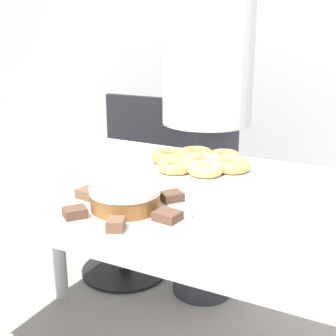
{
  "coord_description": "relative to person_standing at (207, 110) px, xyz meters",
  "views": [
    {
      "loc": [
        0.65,
        -1.12,
        1.23
      ],
      "look_at": [
        0.07,
        -0.01,
        0.84
      ],
      "focal_mm": 50.0,
      "sensor_mm": 36.0,
      "label": 1
    }
  ],
  "objects": [
    {
      "name": "office_chair_left",
      "position": [
        -0.43,
        0.04,
        -0.46
      ],
      "size": [
        0.46,
        0.46,
        0.87
      ],
      "rotation": [
        0.0,
        0.0,
        0.04
      ],
      "color": "black",
      "rests_on": "ground_plane"
    },
    {
      "name": "donut_0",
      "position": [
        0.2,
        -0.51,
        -0.07
      ],
      "size": [
        0.13,
        0.13,
        0.03
      ],
      "color": "#E5AD66",
      "rests_on": "plate_donuts"
    },
    {
      "name": "lamington_1",
      "position": [
        0.3,
        -0.93,
        -0.07
      ],
      "size": [
        0.06,
        0.06,
        0.02
      ],
      "rotation": [
        0.0,
        0.0,
        6.16
      ],
      "color": "brown",
      "rests_on": "plate_cake"
    },
    {
      "name": "donut_6",
      "position": [
        0.3,
        -0.5,
        -0.07
      ],
      "size": [
        0.12,
        0.12,
        0.04
      ],
      "color": "tan",
      "rests_on": "plate_donuts"
    },
    {
      "name": "table",
      "position": [
        0.12,
        -0.7,
        -0.2
      ],
      "size": [
        1.47,
        0.81,
        0.78
      ],
      "color": "silver",
      "rests_on": "ground_plane"
    },
    {
      "name": "donut_4",
      "position": [
        0.15,
        -0.59,
        -0.07
      ],
      "size": [
        0.11,
        0.11,
        0.03
      ],
      "color": "tan",
      "rests_on": "plate_donuts"
    },
    {
      "name": "donut_5",
      "position": [
        0.24,
        -0.58,
        -0.07
      ],
      "size": [
        0.11,
        0.11,
        0.04
      ],
      "color": "#E5AD66",
      "rests_on": "plate_donuts"
    },
    {
      "name": "donut_2",
      "position": [
        0.15,
        -0.44,
        -0.07
      ],
      "size": [
        0.12,
        0.12,
        0.04
      ],
      "color": "#C68447",
      "rests_on": "plate_donuts"
    },
    {
      "name": "plate_donuts",
      "position": [
        0.2,
        -0.51,
        -0.09
      ],
      "size": [
        0.35,
        0.35,
        0.01
      ],
      "color": "white",
      "rests_on": "table"
    },
    {
      "name": "lamington_5",
      "position": [
        0.1,
        -1.02,
        -0.07
      ],
      "size": [
        0.07,
        0.07,
        0.02
      ],
      "rotation": [
        0.0,
        0.0,
        10.35
      ],
      "color": "brown",
      "rests_on": "plate_cake"
    },
    {
      "name": "plate_cake",
      "position": [
        0.18,
        -0.91,
        -0.09
      ],
      "size": [
        0.33,
        0.33,
        0.01
      ],
      "color": "white",
      "rests_on": "table"
    },
    {
      "name": "donut_1",
      "position": [
        0.24,
        -0.42,
        -0.07
      ],
      "size": [
        0.11,
        0.11,
        0.03
      ],
      "color": "#C68447",
      "rests_on": "plate_donuts"
    },
    {
      "name": "lamington_4",
      "position": [
        0.05,
        -0.9,
        -0.07
      ],
      "size": [
        0.06,
        0.05,
        0.02
      ],
      "rotation": [
        0.0,
        0.0,
        9.3
      ],
      "color": "brown",
      "rests_on": "plate_cake"
    },
    {
      "name": "wall_back",
      "position": [
        0.12,
        0.8,
        0.43
      ],
      "size": [
        8.0,
        0.05,
        2.6
      ],
      "color": "#A8AAAD",
      "rests_on": "ground_plane"
    },
    {
      "name": "frosted_cake",
      "position": [
        0.18,
        -0.91,
        -0.06
      ],
      "size": [
        0.18,
        0.18,
        0.06
      ],
      "color": "brown",
      "rests_on": "plate_cake"
    },
    {
      "name": "napkin",
      "position": [
        0.52,
        -0.67,
        -0.09
      ],
      "size": [
        0.16,
        0.14,
        0.01
      ],
      "color": "white",
      "rests_on": "table"
    },
    {
      "name": "lamington_0",
      "position": [
        0.23,
        -1.03,
        -0.07
      ],
      "size": [
        0.05,
        0.06,
        0.03
      ],
      "rotation": [
        0.0,
        0.0,
        5.11
      ],
      "color": "brown",
      "rests_on": "plate_cake"
    },
    {
      "name": "donut_3",
      "position": [
        0.09,
        -0.51,
        -0.06
      ],
      "size": [
        0.13,
        0.13,
        0.04
      ],
      "color": "#C68447",
      "rests_on": "plate_donuts"
    },
    {
      "name": "lamington_2",
      "position": [
        0.25,
        -0.81,
        -0.07
      ],
      "size": [
        0.07,
        0.07,
        0.02
      ],
      "rotation": [
        0.0,
        0.0,
        7.21
      ],
      "color": "#513828",
      "rests_on": "plate_cake"
    },
    {
      "name": "person_standing",
      "position": [
        0.0,
        0.0,
        0.0
      ],
      "size": [
        0.38,
        0.38,
        1.66
      ],
      "color": "#383842",
      "rests_on": "ground_plane"
    },
    {
      "name": "lamington_3",
      "position": [
        0.13,
        -0.8,
        -0.07
      ],
      "size": [
        0.06,
        0.06,
        0.03
      ],
      "rotation": [
        0.0,
        0.0,
        8.26
      ],
      "color": "brown",
      "rests_on": "plate_cake"
    }
  ]
}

